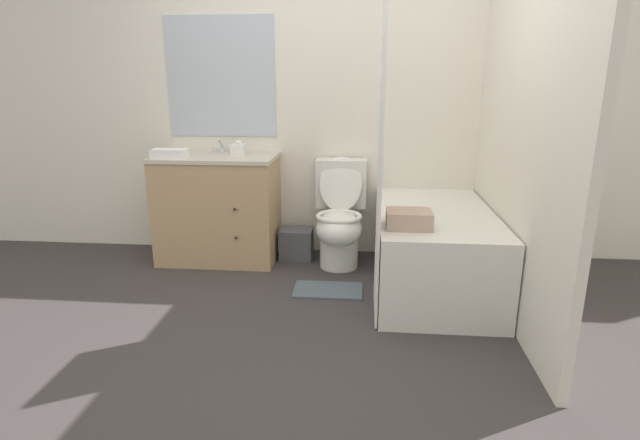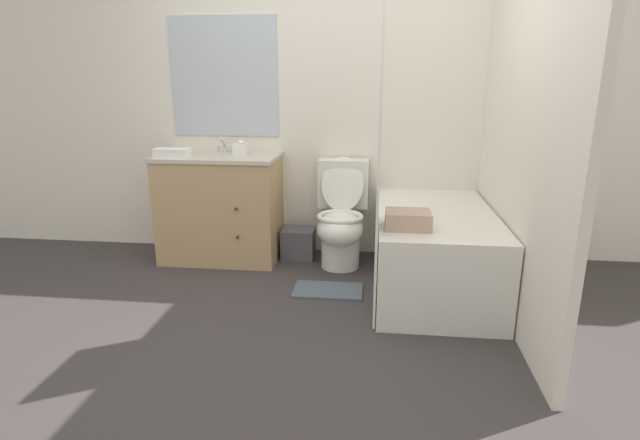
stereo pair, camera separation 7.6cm
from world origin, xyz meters
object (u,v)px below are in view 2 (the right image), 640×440
at_px(sink_faucet, 224,148).
at_px(hand_towel_folded, 172,153).
at_px(toilet, 341,218).
at_px(wastebasket, 298,243).
at_px(bathtub, 434,250).
at_px(vanity_cabinet, 221,207).
at_px(tissue_box, 241,148).
at_px(bath_towel_folded, 408,220).
at_px(bath_mat, 328,290).

height_order(sink_faucet, hand_towel_folded, sink_faucet).
xyz_separation_m(toilet, wastebasket, (-0.36, 0.10, -0.25)).
bearing_deg(bathtub, hand_towel_folded, 172.34).
relative_size(vanity_cabinet, toilet, 1.12).
distance_m(sink_faucet, toilet, 1.12).
xyz_separation_m(vanity_cabinet, hand_towel_folded, (-0.30, -0.17, 0.45)).
bearing_deg(wastebasket, vanity_cabinet, -174.78).
height_order(vanity_cabinet, toilet, vanity_cabinet).
bearing_deg(tissue_box, bath_towel_folded, -36.35).
relative_size(tissue_box, hand_towel_folded, 0.48).
height_order(vanity_cabinet, hand_towel_folded, hand_towel_folded).
relative_size(wastebasket, tissue_box, 2.13).
bearing_deg(sink_faucet, toilet, -12.65).
distance_m(tissue_box, hand_towel_folded, 0.53).
xyz_separation_m(vanity_cabinet, tissue_box, (0.16, 0.09, 0.46)).
bearing_deg(bath_towel_folded, bath_mat, 153.15).
height_order(wastebasket, hand_towel_folded, hand_towel_folded).
height_order(bathtub, wastebasket, bathtub).
bearing_deg(bath_mat, hand_towel_folded, 161.18).
distance_m(tissue_box, bath_mat, 1.35).
relative_size(toilet, hand_towel_folded, 3.27).
xyz_separation_m(vanity_cabinet, wastebasket, (0.62, 0.06, -0.31)).
bearing_deg(wastebasket, bath_towel_folded, -47.86).
bearing_deg(sink_faucet, tissue_box, -26.70).
distance_m(sink_faucet, bathtub, 1.85).
distance_m(hand_towel_folded, bath_mat, 1.56).
xyz_separation_m(bathtub, bath_towel_folded, (-0.21, -0.41, 0.33)).
height_order(bathtub, bath_mat, bathtub).
distance_m(vanity_cabinet, bath_towel_folded, 1.67).
relative_size(tissue_box, bath_towel_folded, 0.45).
bearing_deg(bath_mat, wastebasket, 115.60).
height_order(wastebasket, bath_towel_folded, bath_towel_folded).
xyz_separation_m(sink_faucet, wastebasket, (0.62, -0.11, -0.76)).
xyz_separation_m(toilet, tissue_box, (-0.81, 0.14, 0.51)).
distance_m(sink_faucet, bath_towel_folded, 1.78).
xyz_separation_m(bathtub, wastebasket, (-1.03, 0.49, -0.16)).
height_order(toilet, bath_mat, toilet).
bearing_deg(tissue_box, toilet, -9.57).
relative_size(toilet, wastebasket, 3.22).
distance_m(toilet, bath_mat, 0.66).
bearing_deg(bath_mat, bathtub, 12.24).
bearing_deg(bathtub, vanity_cabinet, 165.30).
height_order(wastebasket, tissue_box, tissue_box).
bearing_deg(sink_faucet, wastebasket, -10.55).
bearing_deg(vanity_cabinet, hand_towel_folded, -150.62).
height_order(tissue_box, bath_mat, tissue_box).
bearing_deg(wastebasket, bath_mat, -64.40).
relative_size(toilet, bath_mat, 1.76).
distance_m(bath_towel_folded, bath_mat, 0.82).
bearing_deg(hand_towel_folded, wastebasket, 13.84).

